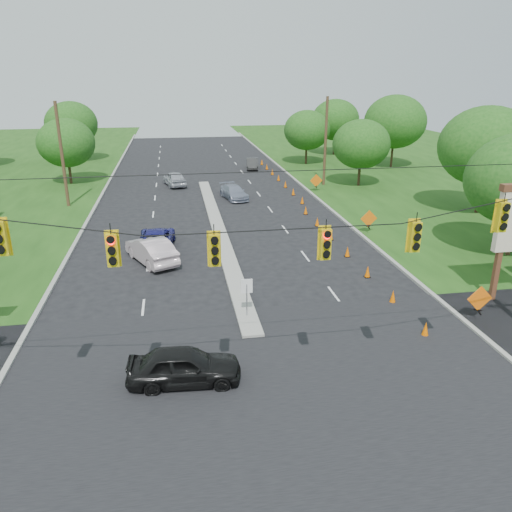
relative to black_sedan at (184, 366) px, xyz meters
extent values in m
plane|color=black|center=(3.11, -1.13, -0.73)|extent=(160.00, 160.00, 0.00)
cube|color=black|center=(3.11, -1.13, -0.73)|extent=(160.00, 14.00, 0.02)
cube|color=gray|center=(-6.99, 28.87, -0.73)|extent=(0.25, 110.00, 0.16)
cube|color=gray|center=(13.21, 28.87, -0.73)|extent=(0.25, 110.00, 0.16)
cube|color=gray|center=(3.11, 19.87, -0.73)|extent=(1.00, 34.00, 0.18)
cylinder|color=gray|center=(3.11, 4.87, 0.17)|extent=(0.06, 0.06, 1.80)
cube|color=white|center=(3.11, 4.87, 0.97)|extent=(0.55, 0.04, 0.70)
cylinder|color=black|center=(3.11, -2.13, 6.27)|extent=(24.00, 0.04, 0.04)
cube|color=yellow|center=(-4.89, -2.13, 6.02)|extent=(0.34, 0.24, 1.00)
cube|color=yellow|center=(-1.89, -2.13, 5.50)|extent=(0.34, 0.24, 1.00)
cube|color=yellow|center=(1.11, -2.13, 5.32)|extent=(0.34, 0.24, 1.00)
cube|color=yellow|center=(4.61, -2.13, 5.32)|extent=(0.34, 0.24, 1.00)
cube|color=yellow|center=(7.61, -2.13, 5.41)|extent=(0.34, 0.24, 1.00)
cube|color=yellow|center=(10.61, -2.13, 5.93)|extent=(0.34, 0.24, 1.00)
cylinder|color=#422D1C|center=(-9.39, 28.87, 3.77)|extent=(0.28, 0.28, 9.00)
cylinder|color=#422D1C|center=(15.61, 33.87, 3.77)|extent=(0.28, 0.28, 9.00)
cube|color=#59331E|center=(16.01, 4.87, 1.47)|extent=(0.25, 0.25, 4.40)
cone|color=#EE6000|center=(10.77, 1.87, -0.38)|extent=(0.32, 0.32, 0.70)
cone|color=#EE6000|center=(10.77, 5.37, -0.38)|extent=(0.32, 0.32, 0.70)
cone|color=#EE6000|center=(10.77, 8.87, -0.38)|extent=(0.32, 0.32, 0.70)
cone|color=#EE6000|center=(10.77, 12.37, -0.38)|extent=(0.32, 0.32, 0.70)
cone|color=#EE6000|center=(10.77, 15.87, -0.38)|extent=(0.32, 0.32, 0.70)
cone|color=#EE6000|center=(10.77, 19.37, -0.38)|extent=(0.32, 0.32, 0.70)
cone|color=#EE6000|center=(10.77, 22.87, -0.38)|extent=(0.32, 0.32, 0.70)
cone|color=#EE6000|center=(11.37, 26.37, -0.38)|extent=(0.32, 0.32, 0.70)
cone|color=#EE6000|center=(11.37, 29.87, -0.38)|extent=(0.32, 0.32, 0.70)
cone|color=#EE6000|center=(11.37, 33.37, -0.38)|extent=(0.32, 0.32, 0.70)
cone|color=#EE6000|center=(11.37, 36.87, -0.38)|extent=(0.32, 0.32, 0.70)
cone|color=#EE6000|center=(11.37, 40.37, -0.38)|extent=(0.32, 0.32, 0.70)
cone|color=#EE6000|center=(11.37, 43.87, -0.38)|extent=(0.32, 0.32, 0.70)
cone|color=#EE6000|center=(11.37, 47.37, -0.38)|extent=(0.32, 0.32, 0.70)
cube|color=black|center=(13.91, 2.87, -0.18)|extent=(0.06, 0.58, 0.26)
cube|color=black|center=(13.91, 2.87, -0.18)|extent=(0.06, 0.58, 0.26)
cube|color=orange|center=(13.91, 2.87, 0.42)|extent=(1.27, 0.05, 1.27)
cube|color=black|center=(13.91, 16.87, -0.18)|extent=(0.06, 0.58, 0.26)
cube|color=black|center=(13.91, 16.87, -0.18)|extent=(0.06, 0.58, 0.26)
cube|color=orange|center=(13.91, 16.87, 0.42)|extent=(1.27, 0.05, 1.27)
cube|color=black|center=(13.91, 30.87, -0.18)|extent=(0.06, 0.58, 0.26)
cube|color=black|center=(13.91, 30.87, -0.18)|extent=(0.06, 0.58, 0.26)
cube|color=orange|center=(13.91, 30.87, 0.42)|extent=(1.27, 0.05, 1.27)
cylinder|color=black|center=(-10.89, 38.87, 0.53)|extent=(0.28, 0.28, 2.52)
ellipsoid|color=#194C14|center=(-10.89, 38.87, 3.61)|extent=(5.88, 5.88, 5.04)
cylinder|color=black|center=(-12.89, 53.87, 0.71)|extent=(0.28, 0.28, 2.88)
ellipsoid|color=#194C14|center=(-12.89, 53.87, 4.23)|extent=(6.72, 6.72, 5.76)
cylinder|color=black|center=(21.11, 10.87, 0.71)|extent=(0.28, 0.28, 2.88)
cylinder|color=black|center=(25.11, 20.87, 0.89)|extent=(0.28, 0.28, 3.24)
ellipsoid|color=#194C14|center=(25.11, 20.87, 4.85)|extent=(7.56, 7.56, 6.48)
cylinder|color=black|center=(19.11, 32.87, 0.53)|extent=(0.28, 0.28, 2.52)
ellipsoid|color=#194C14|center=(19.11, 32.87, 3.61)|extent=(5.88, 5.88, 5.04)
cylinder|color=black|center=(27.11, 42.87, 0.89)|extent=(0.28, 0.28, 3.24)
ellipsoid|color=#194C14|center=(27.11, 42.87, 4.85)|extent=(7.56, 7.56, 6.48)
cylinder|color=black|center=(23.11, 53.87, 0.71)|extent=(0.28, 0.28, 2.88)
ellipsoid|color=#194C14|center=(23.11, 53.87, 4.23)|extent=(6.72, 6.72, 5.76)
cylinder|color=black|center=(17.11, 46.87, 0.53)|extent=(0.28, 0.28, 2.52)
ellipsoid|color=#194C14|center=(17.11, 46.87, 3.61)|extent=(5.88, 5.88, 5.04)
imported|color=black|center=(0.00, 0.00, 0.00)|extent=(4.38, 1.97, 1.46)
imported|color=beige|center=(-1.63, 13.42, 0.07)|extent=(3.56, 5.09, 1.59)
imported|color=navy|center=(-1.39, 16.12, -0.04)|extent=(2.58, 5.10, 1.38)
imported|color=gray|center=(5.50, 29.32, -0.10)|extent=(2.66, 4.65, 1.27)
imported|color=#A4A7B1|center=(0.05, 36.15, 0.03)|extent=(2.72, 4.72, 1.51)
imported|color=#302F2F|center=(9.65, 44.61, -0.09)|extent=(1.84, 4.04, 1.29)
camera|label=1|loc=(0.03, -16.46, 10.37)|focal=35.00mm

